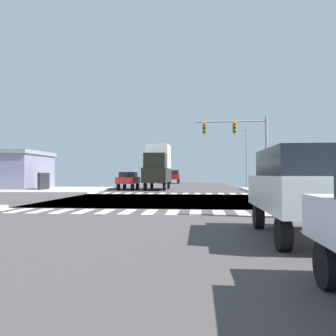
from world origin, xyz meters
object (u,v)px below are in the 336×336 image
object	(u,v)px
street_lamp	(244,152)
traffic_signal_mast	(239,137)
sedan_crossing_2	(128,179)
box_truck_leading_1	(158,166)
suv_trailing_2	(299,185)
suv_farside_1	(174,176)

from	to	relation	value
street_lamp	traffic_signal_mast	bearing A→B (deg)	-99.19
sedan_crossing_2	box_truck_leading_1	xyz separation A→B (m)	(3.00, 1.07, 1.45)
box_truck_leading_1	suv_trailing_2	xyz separation A→B (m)	(7.00, -27.52, -1.17)
traffic_signal_mast	street_lamp	bearing A→B (deg)	80.81
suv_farside_1	box_truck_leading_1	xyz separation A→B (m)	(-0.00, -23.90, 1.17)
street_lamp	suv_trailing_2	bearing A→B (deg)	-95.06
suv_farside_1	suv_trailing_2	xyz separation A→B (m)	(7.00, -51.42, 0.00)
traffic_signal_mast	suv_farside_1	distance (m)	32.33
suv_farside_1	suv_trailing_2	bearing A→B (deg)	97.75
street_lamp	suv_farside_1	size ratio (longest dim) A/B	1.59
suv_farside_1	box_truck_leading_1	size ratio (longest dim) A/B	0.64
traffic_signal_mast	suv_farside_1	world-z (taller)	traffic_signal_mast
traffic_signal_mast	sedan_crossing_2	world-z (taller)	traffic_signal_mast
suv_farside_1	sedan_crossing_2	bearing A→B (deg)	83.15
box_truck_leading_1	sedan_crossing_2	bearing A→B (deg)	19.57
traffic_signal_mast	box_truck_leading_1	distance (m)	10.88
suv_farside_1	sedan_crossing_2	xyz separation A→B (m)	(-3.00, -24.96, -0.28)
street_lamp	sedan_crossing_2	bearing A→B (deg)	-148.75
street_lamp	box_truck_leading_1	bearing A→B (deg)	-145.71
street_lamp	sedan_crossing_2	world-z (taller)	street_lamp
street_lamp	suv_trailing_2	world-z (taller)	street_lamp
traffic_signal_mast	suv_trailing_2	world-z (taller)	traffic_signal_mast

